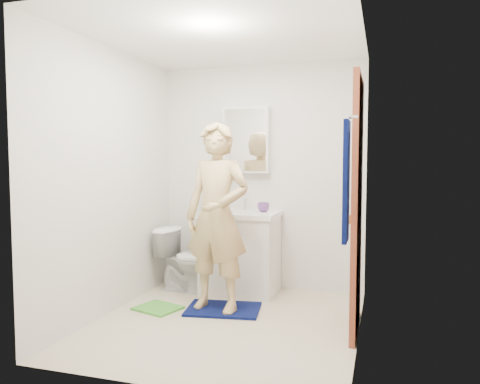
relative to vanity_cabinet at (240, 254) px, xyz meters
name	(u,v)px	position (x,y,z in m)	size (l,w,h in m)	color
floor	(226,324)	(0.15, -0.91, -0.41)	(2.20, 2.40, 0.02)	beige
ceiling	(225,35)	(0.15, -0.91, 2.01)	(2.20, 2.40, 0.02)	white
wall_back	(262,177)	(0.15, 0.30, 0.80)	(2.20, 0.02, 2.40)	silver
wall_front	(160,193)	(0.15, -2.12, 0.80)	(2.20, 0.02, 2.40)	silver
wall_left	(110,181)	(-0.96, -0.91, 0.80)	(0.02, 2.40, 2.40)	silver
wall_right	(362,185)	(1.26, -0.91, 0.80)	(0.02, 2.40, 2.40)	silver
vanity_cabinet	(240,254)	(0.00, 0.00, 0.00)	(0.75, 0.55, 0.80)	white
countertop	(240,214)	(0.00, 0.00, 0.43)	(0.79, 0.59, 0.05)	white
sink_basin	(240,213)	(0.00, 0.00, 0.44)	(0.40, 0.40, 0.03)	white
faucet	(245,204)	(0.00, 0.18, 0.51)	(0.03, 0.03, 0.12)	silver
medicine_cabinet	(247,140)	(0.00, 0.22, 1.20)	(0.50, 0.12, 0.70)	white
mirror_panel	(245,140)	(0.00, 0.16, 1.20)	(0.46, 0.01, 0.66)	white
door	(357,205)	(1.22, -0.76, 0.62)	(0.05, 0.80, 2.05)	#A0482C
door_knob	(349,219)	(1.18, -1.08, 0.55)	(0.07, 0.07, 0.07)	gold
towel	(346,182)	(1.18, -1.48, 0.85)	(0.03, 0.24, 0.80)	#08114A
towel_hook	(354,117)	(1.22, -1.48, 1.27)	(0.02, 0.02, 0.06)	silver
toilet	(188,260)	(-0.55, -0.11, -0.07)	(0.37, 0.65, 0.67)	white
bath_mat	(223,309)	(0.02, -0.62, -0.39)	(0.67, 0.48, 0.02)	#08114A
green_rug	(158,308)	(-0.57, -0.76, -0.39)	(0.39, 0.33, 0.02)	green
soap_dispenser	(211,202)	(-0.30, -0.06, 0.55)	(0.09, 0.09, 0.20)	#BC7558
toothbrush_cup	(263,207)	(0.23, 0.06, 0.50)	(0.12, 0.12, 0.10)	#633D86
man	(217,217)	(-0.02, -0.66, 0.48)	(0.62, 0.41, 1.71)	tan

